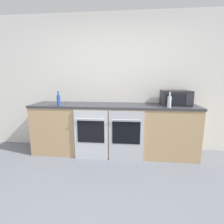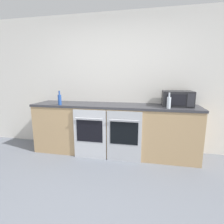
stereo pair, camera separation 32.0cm
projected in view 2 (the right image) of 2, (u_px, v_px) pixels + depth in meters
ground_plane at (80, 222)px, 1.74m from camera, size 16.00×16.00×0.00m
wall_back at (117, 83)px, 3.42m from camera, size 10.00×0.06×2.60m
counter_back at (113, 129)px, 3.26m from camera, size 3.00×0.63×0.93m
oven_left at (90, 134)px, 3.03m from camera, size 0.58×0.06×0.87m
oven_right at (124, 137)px, 2.91m from camera, size 0.58×0.06×0.87m
microwave at (177, 99)px, 2.98m from camera, size 0.49×0.41×0.26m
bottle_clear at (169, 102)px, 2.74m from camera, size 0.06×0.06×0.25m
bottle_blue at (60, 99)px, 3.11m from camera, size 0.06×0.06×0.25m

